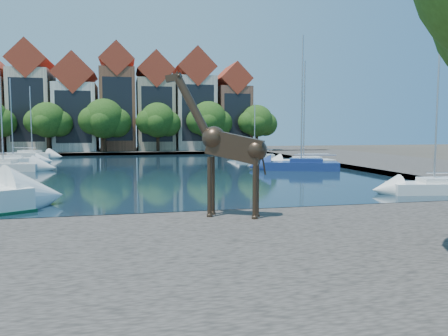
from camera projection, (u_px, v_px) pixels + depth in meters
The scene contains 24 objects.
ground at pixel (199, 223), 18.32m from camera, with size 160.00×160.00×0.00m, color #38332B.
water_basin at pixel (158, 170), 41.63m from camera, with size 38.00×50.00×0.08m, color black.
near_quay at pixel (243, 268), 11.50m from camera, with size 50.00×14.00×0.50m, color #514B46.
far_quay at pixel (144, 151), 72.70m from camera, with size 60.00×16.00×0.50m, color #514B46.
right_quay at pixel (391, 163), 47.12m from camera, with size 14.00×52.00×0.50m, color #514B46.
townhouse_west_mid at pixel (33, 101), 68.24m from camera, with size 5.94×9.18×16.79m.
townhouse_west_inner at pixel (76, 108), 69.75m from camera, with size 6.43×9.18×15.15m.
townhouse_center at pixel (118, 102), 71.09m from camera, with size 5.44×9.18×16.93m.
townhouse_east_inner at pixel (155, 106), 72.46m from camera, with size 5.94×9.18×15.79m.
townhouse_east_mid at pixel (194, 104), 73.86m from camera, with size 6.43×9.18×16.65m.
townhouse_east_end at pixel (231, 111), 75.38m from camera, with size 5.44×9.18×14.43m.
far_tree_west at pixel (48, 121), 63.86m from camera, with size 6.76×5.20×7.36m.
far_tree_mid_west at pixel (105, 120), 65.61m from camera, with size 7.80×6.00×8.00m.
far_tree_mid_east at pixel (158, 121), 67.38m from camera, with size 7.02×5.40×7.52m.
far_tree_east at pixel (209, 121), 69.13m from camera, with size 7.54×5.80×7.84m.
far_tree_far_east at pixel (257, 122), 70.91m from camera, with size 6.76×5.20×7.36m.
giraffe_statue at pixel (227, 146), 16.90m from camera, with size 3.71×2.06×5.62m.
sailboat_left_c at pixel (3, 165), 40.33m from camera, with size 7.02×3.58×10.47m.
sailboat_left_d at pixel (13, 159), 47.87m from camera, with size 5.82×2.53×9.32m.
sailboat_left_e at pixel (32, 154), 57.71m from camera, with size 6.36×4.32×9.43m.
sailboat_right_a at pixel (434, 185), 26.07m from camera, with size 5.47×2.64×9.14m.
sailboat_right_b at pixel (301, 164), 40.84m from camera, with size 7.26×4.65×12.41m.
sailboat_right_c at pixel (303, 161), 45.11m from camera, with size 6.28×2.37×10.74m.
sailboat_right_d at pixel (254, 156), 55.65m from camera, with size 5.15×2.43×7.02m.
Camera 1 is at (-2.97, -17.83, 3.92)m, focal length 35.00 mm.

